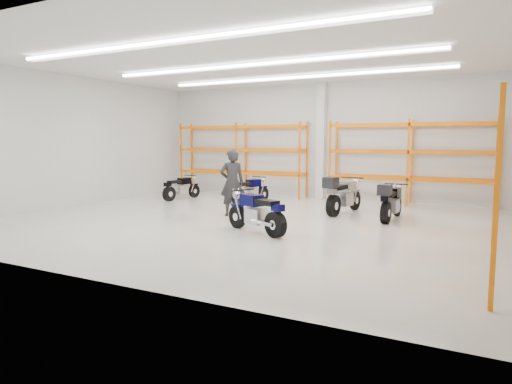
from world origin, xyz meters
The scene contains 11 objects.
ground centered at (0.00, 0.00, 0.00)m, with size 14.00×14.00×0.00m, color beige.
room_shell centered at (0.00, 0.03, 3.28)m, with size 14.02×12.02×4.51m.
motorcycle_main centered at (0.96, -1.40, 0.49)m, with size 2.00×1.04×1.04m.
motorcycle_back_a centered at (-4.64, 2.91, 0.43)m, with size 0.68×1.87×0.92m.
motorcycle_back_b centered at (-1.71, 3.10, 0.45)m, with size 0.75×1.94×0.96m.
motorcycle_back_c centered at (1.90, 2.43, 0.57)m, with size 0.79×2.34×1.20m.
motorcycle_back_d centered at (3.48, 1.92, 0.53)m, with size 0.68×2.13×1.10m.
standing_man centered at (-0.94, 0.58, 1.01)m, with size 0.73×0.48×2.01m, color black.
structural_column centered at (0.00, 5.82, 2.25)m, with size 0.32×0.32×4.50m, color white.
pallet_racking_back_left centered at (-3.40, 5.48, 1.79)m, with size 5.67×0.87×3.00m.
pallet_racking_back_right centered at (3.40, 5.48, 1.79)m, with size 5.67×0.87×3.00m.
Camera 1 is at (6.03, -11.17, 2.27)m, focal length 32.00 mm.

